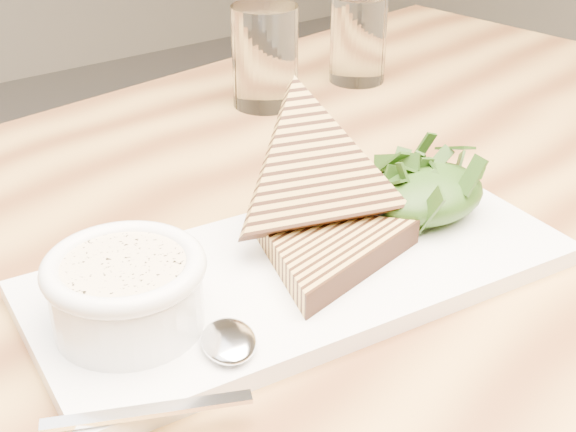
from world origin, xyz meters
TOP-DOWN VIEW (x-y plane):
  - table_top at (0.07, 0.23)m, footprint 1.40×1.03m
  - table_leg_br at (0.67, 0.61)m, footprint 0.06×0.06m
  - platter at (-0.04, 0.17)m, footprint 0.45×0.24m
  - soup_bowl at (-0.19, 0.18)m, footprint 0.11×0.11m
  - soup at (-0.19, 0.18)m, footprint 0.09×0.09m
  - bowl_rim at (-0.19, 0.18)m, footprint 0.11×0.11m
  - sandwich_flat at (-0.02, 0.16)m, footprint 0.20×0.20m
  - sandwich_lean at (-0.00, 0.20)m, footprint 0.21×0.22m
  - salad_base at (0.09, 0.17)m, footprint 0.11×0.09m
  - arugula_pile at (0.09, 0.17)m, footprint 0.11×0.10m
  - spoon_bowl at (-0.15, 0.11)m, footprint 0.06×0.06m
  - spoon_handle at (-0.22, 0.09)m, footprint 0.12×0.06m
  - glass_near at (0.16, 0.51)m, footprint 0.08×0.08m
  - glass_far at (0.31, 0.51)m, footprint 0.07×0.07m

SIDE VIEW (x-z plane):
  - table_leg_br at x=0.67m, z-range 0.00..0.73m
  - table_top at x=0.07m, z-range 0.73..0.77m
  - platter at x=-0.04m, z-range 0.77..0.78m
  - spoon_handle at x=-0.22m, z-range 0.78..0.79m
  - spoon_bowl at x=-0.15m, z-range 0.78..0.79m
  - sandwich_flat at x=-0.02m, z-range 0.78..0.80m
  - soup_bowl at x=-0.19m, z-range 0.78..0.82m
  - salad_base at x=0.09m, z-range 0.78..0.82m
  - arugula_pile at x=0.09m, z-range 0.78..0.84m
  - glass_far at x=0.31m, z-range 0.77..0.88m
  - glass_near at x=0.16m, z-range 0.77..0.89m
  - soup at x=-0.19m, z-range 0.82..0.83m
  - bowl_rim at x=-0.19m, z-range 0.82..0.84m
  - sandwich_lean at x=0.00m, z-range 0.74..0.93m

